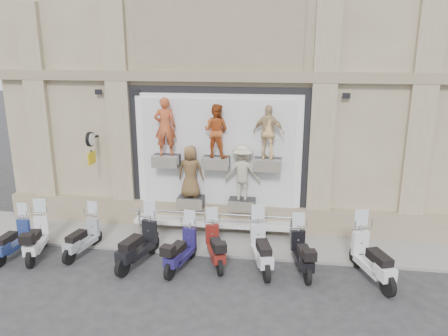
{
  "coord_description": "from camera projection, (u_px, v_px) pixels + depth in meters",
  "views": [
    {
      "loc": [
        2.09,
        -9.95,
        5.68
      ],
      "look_at": [
        0.34,
        1.9,
        2.35
      ],
      "focal_mm": 35.0,
      "sensor_mm": 36.0,
      "label": 1
    }
  ],
  "objects": [
    {
      "name": "scooter_g",
      "position": [
        262.0,
        241.0,
        11.41
      ],
      "size": [
        1.02,
        2.01,
        1.57
      ],
      "primitive_type": null,
      "rotation": [
        0.0,
        0.0,
        0.25
      ],
      "color": "silver",
      "rests_on": "ground"
    },
    {
      "name": "ground",
      "position": [
        200.0,
        274.0,
        11.3
      ],
      "size": [
        90.0,
        90.0,
        0.0
      ],
      "primitive_type": "plane",
      "color": "#29292C",
      "rests_on": "ground"
    },
    {
      "name": "scooter_c",
      "position": [
        82.0,
        231.0,
        12.22
      ],
      "size": [
        0.8,
        1.78,
        1.4
      ],
      "primitive_type": null,
      "rotation": [
        0.0,
        0.0,
        -0.18
      ],
      "color": "#8E919A",
      "rests_on": "ground"
    },
    {
      "name": "shop_vitrine",
      "position": [
        219.0,
        160.0,
        13.27
      ],
      "size": [
        5.6,
        0.83,
        4.3
      ],
      "color": "black",
      "rests_on": "ground"
    },
    {
      "name": "clock_sign_bracket",
      "position": [
        91.0,
        144.0,
        13.45
      ],
      "size": [
        0.1,
        0.8,
        1.02
      ],
      "color": "black",
      "rests_on": "ground"
    },
    {
      "name": "scooter_d",
      "position": [
        137.0,
        237.0,
        11.63
      ],
      "size": [
        1.06,
        2.06,
        1.61
      ],
      "primitive_type": null,
      "rotation": [
        0.0,
        0.0,
        -0.25
      ],
      "color": "black",
      "rests_on": "ground"
    },
    {
      "name": "guard_rail",
      "position": [
        213.0,
        227.0,
        13.08
      ],
      "size": [
        5.06,
        0.1,
        0.93
      ],
      "primitive_type": null,
      "color": "#9EA0A5",
      "rests_on": "ground"
    },
    {
      "name": "scooter_a",
      "position": [
        12.0,
        233.0,
        12.11
      ],
      "size": [
        0.55,
        1.72,
        1.38
      ],
      "primitive_type": null,
      "rotation": [
        0.0,
        0.0,
        -0.03
      ],
      "color": "navy",
      "rests_on": "ground"
    },
    {
      "name": "scooter_f",
      "position": [
        215.0,
        239.0,
        11.68
      ],
      "size": [
        1.06,
        1.82,
        1.42
      ],
      "primitive_type": null,
      "rotation": [
        0.0,
        0.0,
        0.34
      ],
      "color": "maroon",
      "rests_on": "ground"
    },
    {
      "name": "scooter_e",
      "position": [
        181.0,
        243.0,
        11.44
      ],
      "size": [
        0.89,
        1.83,
        1.43
      ],
      "primitive_type": null,
      "rotation": [
        0.0,
        0.0,
        -0.22
      ],
      "color": "#1D164E",
      "rests_on": "ground"
    },
    {
      "name": "sidewalk",
      "position": [
        214.0,
        239.0,
        13.29
      ],
      "size": [
        16.0,
        2.2,
        0.08
      ],
      "primitive_type": "cube",
      "color": "gray",
      "rests_on": "ground"
    },
    {
      "name": "scooter_h",
      "position": [
        303.0,
        246.0,
        11.26
      ],
      "size": [
        0.86,
        1.82,
        1.42
      ],
      "primitive_type": null,
      "rotation": [
        0.0,
        0.0,
        0.2
      ],
      "color": "black",
      "rests_on": "ground"
    },
    {
      "name": "scooter_i",
      "position": [
        373.0,
        250.0,
        10.79
      ],
      "size": [
        1.28,
        2.1,
        1.65
      ],
      "primitive_type": null,
      "rotation": [
        0.0,
        0.0,
        0.37
      ],
      "color": "silver",
      "rests_on": "ground"
    },
    {
      "name": "building",
      "position": [
        235.0,
        38.0,
        16.36
      ],
      "size": [
        14.0,
        8.6,
        12.0
      ],
      "primitive_type": null,
      "color": "tan",
      "rests_on": "ground"
    },
    {
      "name": "scooter_b",
      "position": [
        36.0,
        231.0,
        12.1
      ],
      "size": [
        0.99,
        1.91,
        1.49
      ],
      "primitive_type": null,
      "rotation": [
        0.0,
        0.0,
        0.26
      ],
      "color": "silver",
      "rests_on": "ground"
    }
  ]
}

